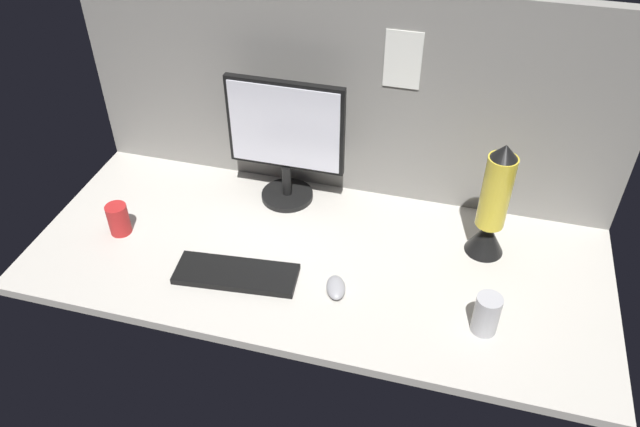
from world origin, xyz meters
TOP-DOWN VIEW (x-y plane):
  - ground_plane at (0.00, 0.00)cm, footprint 180.00×80.00cm
  - cubicle_wall_back at (0.02, 37.50)cm, footprint 180.00×5.50cm
  - monitor at (-17.70, 25.13)cm, footprint 39.30×18.00cm
  - keyboard at (-20.89, -16.92)cm, footprint 38.10×16.58cm
  - mouse at (9.65, -15.24)cm, footprint 8.25×10.85cm
  - mug_red_plastic at (-64.82, -7.22)cm, footprint 6.87×6.87cm
  - mug_steel at (52.46, -18.52)cm, footprint 7.14×7.14cm
  - lava_lamp at (50.54, 14.49)cm, footprint 12.08×12.08cm

SIDE VIEW (x-z plane):
  - ground_plane at x=0.00cm, z-range -3.00..0.00cm
  - keyboard at x=-20.89cm, z-range 0.00..2.00cm
  - mouse at x=9.65cm, z-range 0.00..3.40cm
  - mug_red_plastic at x=-64.82cm, z-range 0.00..10.53cm
  - mug_steel at x=52.46cm, z-range 0.00..12.23cm
  - lava_lamp at x=50.54cm, z-range -3.18..36.34cm
  - monitor at x=-17.70cm, z-range 2.11..46.45cm
  - cubicle_wall_back at x=0.02cm, z-range 0.02..72.62cm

